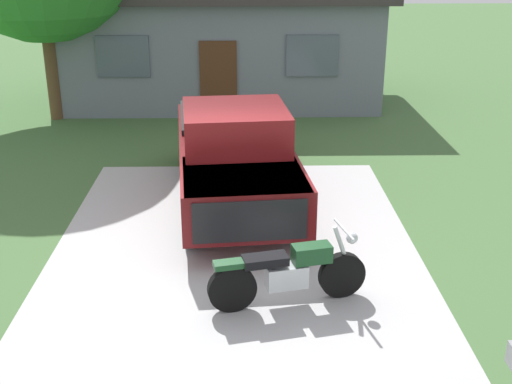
# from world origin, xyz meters

# --- Properties ---
(ground_plane) EXTENTS (80.00, 80.00, 0.00)m
(ground_plane) POSITION_xyz_m (0.00, 0.00, 0.00)
(ground_plane) COLOR #466B3A
(driveway_pad) EXTENTS (5.81, 7.69, 0.01)m
(driveway_pad) POSITION_xyz_m (0.00, 0.00, 0.00)
(driveway_pad) COLOR #B8B8B8
(driveway_pad) RESTS_ON ground
(motorcycle) EXTENTS (2.18, 0.84, 1.09)m
(motorcycle) POSITION_xyz_m (0.75, -1.86, 0.47)
(motorcycle) COLOR black
(motorcycle) RESTS_ON ground
(pickup_truck) EXTENTS (2.52, 5.78, 1.90)m
(pickup_truck) POSITION_xyz_m (-0.04, 1.95, 0.95)
(pickup_truck) COLOR black
(pickup_truck) RESTS_ON ground
(neighbor_house) EXTENTS (9.60, 5.60, 3.50)m
(neighbor_house) POSITION_xyz_m (-0.51, 10.41, 1.79)
(neighbor_house) COLOR slate
(neighbor_house) RESTS_ON ground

